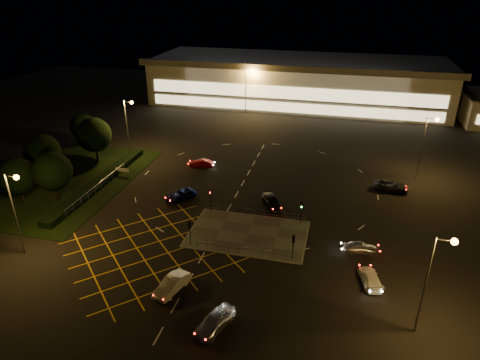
% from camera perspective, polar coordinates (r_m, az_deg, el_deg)
% --- Properties ---
extents(ground, '(180.00, 180.00, 0.00)m').
position_cam_1_polar(ground, '(55.08, -0.51, -5.89)').
color(ground, black).
rests_on(ground, ground).
extents(pedestrian_island, '(14.00, 9.00, 0.12)m').
position_cam_1_polar(pedestrian_island, '(53.00, 1.07, -7.20)').
color(pedestrian_island, '#4C4944').
rests_on(pedestrian_island, ground).
extents(grass_verge, '(18.00, 30.00, 0.08)m').
position_cam_1_polar(grass_verge, '(71.11, -21.65, -0.20)').
color(grass_verge, black).
rests_on(grass_verge, ground).
extents(hedge, '(2.00, 26.00, 1.00)m').
position_cam_1_polar(hedge, '(68.25, -18.25, -0.29)').
color(hedge, black).
rests_on(hedge, ground).
extents(supermarket, '(72.00, 26.50, 10.50)m').
position_cam_1_polar(supermarket, '(110.66, 7.65, 13.01)').
color(supermarket, beige).
rests_on(supermarket, ground).
extents(streetlight_sw, '(1.78, 0.56, 10.03)m').
position_cam_1_polar(streetlight_sw, '(52.18, -27.78, -2.75)').
color(streetlight_sw, slate).
rests_on(streetlight_sw, ground).
extents(streetlight_se, '(1.78, 0.56, 10.03)m').
position_cam_1_polar(streetlight_se, '(39.48, 24.41, -11.17)').
color(streetlight_se, slate).
rests_on(streetlight_se, ground).
extents(streetlight_nw, '(1.78, 0.56, 10.03)m').
position_cam_1_polar(streetlight_nw, '(76.00, -14.65, 7.70)').
color(streetlight_nw, slate).
rests_on(streetlight_nw, ground).
extents(streetlight_ne, '(1.78, 0.56, 10.03)m').
position_cam_1_polar(streetlight_ne, '(70.34, 23.58, 4.96)').
color(streetlight_ne, slate).
rests_on(streetlight_ne, ground).
extents(streetlight_far_left, '(1.78, 0.56, 10.03)m').
position_cam_1_polar(streetlight_far_left, '(98.48, 1.03, 12.45)').
color(streetlight_far_left, slate).
rests_on(streetlight_far_left, ground).
extents(streetlight_far_right, '(1.78, 0.56, 10.03)m').
position_cam_1_polar(streetlight_far_right, '(99.86, 24.70, 10.36)').
color(streetlight_far_right, slate).
rests_on(streetlight_far_right, ground).
extents(signal_sw, '(0.28, 0.30, 3.15)m').
position_cam_1_polar(signal_sw, '(50.03, -6.70, -6.43)').
color(signal_sw, black).
rests_on(signal_sw, pedestrian_island).
extents(signal_se, '(0.28, 0.30, 3.15)m').
position_cam_1_polar(signal_se, '(47.64, 7.12, -8.24)').
color(signal_se, black).
rests_on(signal_se, pedestrian_island).
extents(signal_nw, '(0.28, 0.30, 3.15)m').
position_cam_1_polar(signal_nw, '(56.56, -3.95, -2.31)').
color(signal_nw, black).
rests_on(signal_nw, pedestrian_island).
extents(signal_ne, '(0.28, 0.30, 3.15)m').
position_cam_1_polar(signal_ne, '(54.46, 8.21, -3.69)').
color(signal_ne, black).
rests_on(signal_ne, pedestrian_island).
extents(tree_a, '(5.04, 5.04, 6.86)m').
position_cam_1_polar(tree_a, '(65.05, -27.55, 0.45)').
color(tree_a, black).
rests_on(tree_a, ground).
extents(tree_b, '(5.40, 5.40, 7.35)m').
position_cam_1_polar(tree_b, '(71.75, -24.86, 3.45)').
color(tree_b, black).
rests_on(tree_b, ground).
extents(tree_c, '(5.76, 5.76, 7.84)m').
position_cam_1_polar(tree_c, '(75.43, -18.90, 5.72)').
color(tree_c, black).
rests_on(tree_c, ground).
extents(tree_d, '(4.68, 4.68, 6.37)m').
position_cam_1_polar(tree_d, '(83.66, -20.21, 6.72)').
color(tree_d, black).
rests_on(tree_d, ground).
extents(tree_e, '(5.40, 5.40, 7.35)m').
position_cam_1_polar(tree_e, '(63.85, -23.77, 1.08)').
color(tree_e, black).
rests_on(tree_e, ground).
extents(car_near_silver, '(3.33, 4.96, 1.57)m').
position_cam_1_polar(car_near_silver, '(40.33, -3.37, -18.27)').
color(car_near_silver, silver).
rests_on(car_near_silver, ground).
extents(car_queue_white, '(2.72, 4.73, 1.48)m').
position_cam_1_polar(car_queue_white, '(44.64, -9.08, -13.60)').
color(car_queue_white, white).
rests_on(car_queue_white, ground).
extents(car_left_blue, '(4.29, 4.93, 1.26)m').
position_cam_1_polar(car_left_blue, '(61.38, -7.98, -1.99)').
color(car_left_blue, '#0B1244').
rests_on(car_left_blue, ground).
extents(car_far_dkgrey, '(3.94, 4.98, 1.35)m').
position_cam_1_polar(car_far_dkgrey, '(59.14, 4.27, -2.87)').
color(car_far_dkgrey, black).
rests_on(car_far_dkgrey, ground).
extents(car_right_silver, '(3.91, 1.95, 1.28)m').
position_cam_1_polar(car_right_silver, '(51.43, 15.74, -8.63)').
color(car_right_silver, silver).
rests_on(car_right_silver, ground).
extents(car_circ_red, '(3.98, 1.82, 1.26)m').
position_cam_1_polar(car_circ_red, '(71.45, -5.17, 2.23)').
color(car_circ_red, '#9B0B0B').
rests_on(car_circ_red, ground).
extents(car_east_grey, '(5.07, 2.49, 1.38)m').
position_cam_1_polar(car_east_grey, '(67.04, 19.48, -0.77)').
color(car_east_grey, black).
rests_on(car_east_grey, ground).
extents(car_approach_white, '(2.70, 4.59, 1.25)m').
position_cam_1_polar(car_approach_white, '(47.05, 16.98, -12.40)').
color(car_approach_white, silver).
rests_on(car_approach_white, ground).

